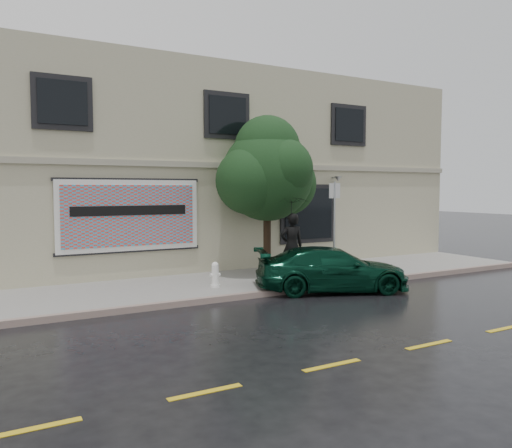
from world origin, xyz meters
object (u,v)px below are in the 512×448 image
car (332,269)px  pedestrian (292,246)px  fire_hydrant (215,275)px  street_tree (267,175)px

car → pedestrian: 1.63m
car → fire_hydrant: bearing=85.9°
pedestrian → street_tree: street_tree is taller
pedestrian → fire_hydrant: (-2.55, -0.09, -0.65)m
pedestrian → fire_hydrant: pedestrian is taller
fire_hydrant → pedestrian: bearing=-1.3°
pedestrian → street_tree: (-0.14, 1.22, 2.13)m
car → fire_hydrant: 3.23m
pedestrian → car: bearing=116.6°
pedestrian → street_tree: bearing=-70.3°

